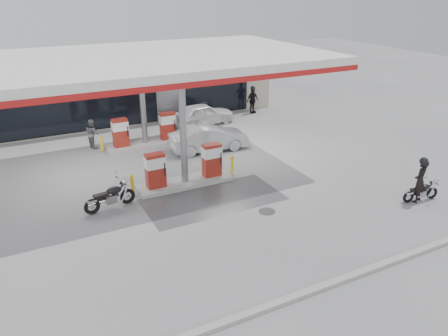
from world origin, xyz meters
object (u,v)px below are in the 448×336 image
object	(u,v)px
pump_island_far	(145,134)
sedan_white	(203,114)
biker_main	(420,181)
pump_island_near	(185,170)
attendant	(92,134)
main_motorcycle	(421,192)
hatchback_silver	(209,138)
biker_walking	(252,100)
parked_motorcycle	(111,197)

from	to	relation	value
pump_island_far	sedan_white	world-z (taller)	pump_island_far
pump_island_far	biker_main	distance (m)	14.71
pump_island_near	attendant	bearing A→B (deg)	111.51
main_motorcycle	hatchback_silver	distance (m)	11.24
pump_island_far	biker_main	size ratio (longest dim) A/B	2.68
pump_island_near	sedan_white	xyz separation A→B (m)	(4.69, 8.20, 0.00)
hatchback_silver	pump_island_far	bearing A→B (deg)	56.02
sedan_white	hatchback_silver	bearing A→B (deg)	155.72
pump_island_near	sedan_white	size ratio (longest dim) A/B	1.23
biker_walking	parked_motorcycle	bearing A→B (deg)	-159.03
hatchback_silver	main_motorcycle	bearing A→B (deg)	-145.47
biker_main	biker_walking	size ratio (longest dim) A/B	1.03
sedan_white	attendant	distance (m)	7.54
biker_main	sedan_white	bearing A→B (deg)	-95.79
hatchback_silver	parked_motorcycle	bearing A→B (deg)	128.81
main_motorcycle	attendant	bearing A→B (deg)	139.88
biker_main	hatchback_silver	distance (m)	11.12
biker_main	parked_motorcycle	xyz separation A→B (m)	(-11.92, 5.38, -0.45)
pump_island_near	attendant	distance (m)	7.52
pump_island_near	biker_main	xyz separation A→B (m)	(8.27, -6.17, 0.25)
pump_island_near	biker_main	bearing A→B (deg)	-36.72
main_motorcycle	hatchback_silver	size ratio (longest dim) A/B	0.40
biker_main	main_motorcycle	bearing A→B (deg)	151.73
parked_motorcycle	sedan_white	world-z (taller)	sedan_white
main_motorcycle	pump_island_far	bearing A→B (deg)	134.26
main_motorcycle	attendant	distance (m)	17.32
main_motorcycle	hatchback_silver	world-z (taller)	hatchback_silver
sedan_white	biker_main	bearing A→B (deg)	-169.55
attendant	pump_island_near	bearing A→B (deg)	-173.33
biker_main	hatchback_silver	bearing A→B (deg)	-81.20
pump_island_near	pump_island_far	bearing A→B (deg)	90.00
pump_island_near	biker_walking	distance (m)	12.77
parked_motorcycle	pump_island_near	bearing A→B (deg)	2.59
pump_island_far	biker_main	xyz separation A→B (m)	(8.27, -12.17, 0.25)
main_motorcycle	biker_walking	size ratio (longest dim) A/B	0.95
main_motorcycle	parked_motorcycle	world-z (taller)	parked_motorcycle
hatchback_silver	biker_walking	size ratio (longest dim) A/B	2.36
sedan_white	pump_island_near	bearing A→B (deg)	146.70
pump_island_near	main_motorcycle	distance (m)	10.49
pump_island_near	pump_island_far	xyz separation A→B (m)	(0.00, 6.00, 0.00)
pump_island_far	parked_motorcycle	distance (m)	7.71
hatchback_silver	sedan_white	bearing A→B (deg)	-15.57
pump_island_far	attendant	distance (m)	2.94
sedan_white	attendant	xyz separation A→B (m)	(-7.45, -1.20, 0.13)
main_motorcycle	pump_island_near	bearing A→B (deg)	153.29
pump_island_near	pump_island_far	distance (m)	6.00
sedan_white	attendant	world-z (taller)	attendant
hatchback_silver	biker_walking	world-z (taller)	biker_walking
pump_island_near	main_motorcycle	xyz separation A→B (m)	(8.45, -6.19, -0.31)
pump_island_near	sedan_white	bearing A→B (deg)	60.23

